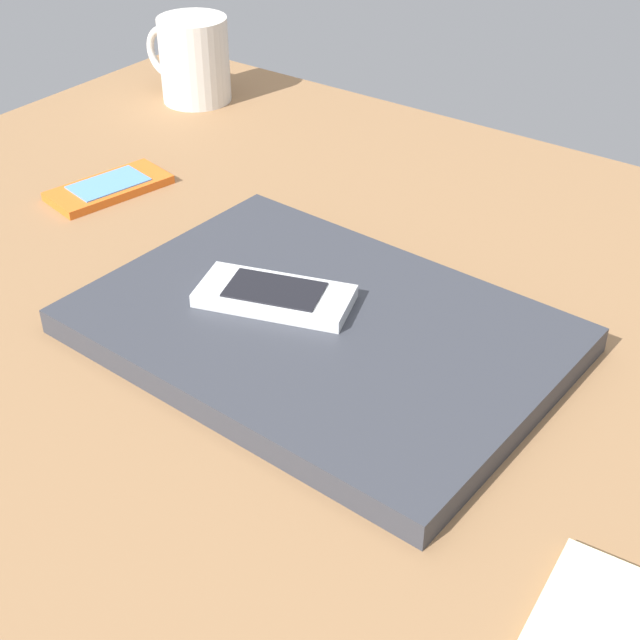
{
  "coord_description": "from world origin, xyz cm",
  "views": [
    {
      "loc": [
        -29.71,
        50.08,
        44.07
      ],
      "look_at": [
        3.37,
        4.56,
        5.0
      ],
      "focal_mm": 51.3,
      "sensor_mm": 36.0,
      "label": 1
    }
  ],
  "objects_px": {
    "laptop_closed": "(320,331)",
    "cell_phone_on_laptop": "(275,296)",
    "coffee_mug": "(193,59)",
    "cell_phone_on_desk": "(109,187)"
  },
  "relations": [
    {
      "from": "cell_phone_on_laptop",
      "to": "cell_phone_on_desk",
      "type": "relative_size",
      "value": 1.02
    },
    {
      "from": "laptop_closed",
      "to": "cell_phone_on_desk",
      "type": "xyz_separation_m",
      "value": [
        0.32,
        -0.08,
        -0.01
      ]
    },
    {
      "from": "cell_phone_on_laptop",
      "to": "cell_phone_on_desk",
      "type": "bearing_deg",
      "value": -16.74
    },
    {
      "from": "laptop_closed",
      "to": "coffee_mug",
      "type": "distance_m",
      "value": 0.52
    },
    {
      "from": "laptop_closed",
      "to": "coffee_mug",
      "type": "height_order",
      "value": "coffee_mug"
    },
    {
      "from": "cell_phone_on_laptop",
      "to": "laptop_closed",
      "type": "bearing_deg",
      "value": -178.26
    },
    {
      "from": "cell_phone_on_desk",
      "to": "coffee_mug",
      "type": "bearing_deg",
      "value": -67.32
    },
    {
      "from": "laptop_closed",
      "to": "cell_phone_on_laptop",
      "type": "distance_m",
      "value": 0.05
    },
    {
      "from": "cell_phone_on_laptop",
      "to": "coffee_mug",
      "type": "xyz_separation_m",
      "value": [
        0.37,
        -0.32,
        0.02
      ]
    },
    {
      "from": "laptop_closed",
      "to": "cell_phone_on_laptop",
      "type": "height_order",
      "value": "cell_phone_on_laptop"
    }
  ]
}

